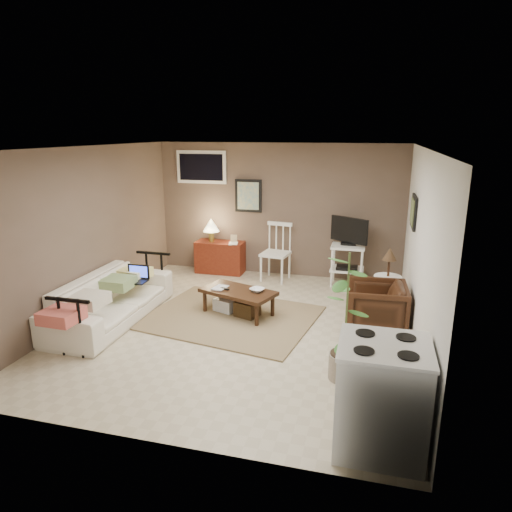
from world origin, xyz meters
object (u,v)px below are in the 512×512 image
(sofa, at_px, (111,292))
(armchair, at_px, (376,306))
(spindle_chair, at_px, (276,254))
(side_table, at_px, (388,275))
(stove, at_px, (381,397))
(red_console, at_px, (219,254))
(potted_plant, at_px, (346,313))
(coffee_table, at_px, (238,300))
(tv_stand, at_px, (348,250))

(sofa, bearing_deg, armchair, -82.16)
(armchair, bearing_deg, sofa, -85.23)
(sofa, xyz_separation_m, spindle_chair, (1.85, 2.38, 0.05))
(side_table, xyz_separation_m, stove, (-0.09, -2.89, -0.16))
(armchair, bearing_deg, spindle_chair, -140.17)
(side_table, bearing_deg, sofa, -164.05)
(red_console, relative_size, armchair, 1.35)
(side_table, distance_m, potted_plant, 1.90)
(coffee_table, bearing_deg, tv_stand, 50.42)
(red_console, height_order, potted_plant, potted_plant)
(coffee_table, bearing_deg, stove, -51.06)
(red_console, height_order, spindle_chair, red_console)
(coffee_table, bearing_deg, red_console, 116.32)
(tv_stand, relative_size, armchair, 1.56)
(red_console, distance_m, tv_stand, 2.40)
(tv_stand, bearing_deg, stove, -82.60)
(coffee_table, bearing_deg, sofa, -158.85)
(coffee_table, relative_size, red_console, 1.15)
(tv_stand, xyz_separation_m, armchair, (0.50, -1.89, -0.25))
(armchair, bearing_deg, stove, -1.80)
(coffee_table, xyz_separation_m, red_console, (-0.94, 1.89, 0.13))
(sofa, relative_size, armchair, 2.87)
(potted_plant, bearing_deg, side_table, 75.94)
(red_console, relative_size, spindle_chair, 1.01)
(tv_stand, relative_size, side_table, 1.15)
(sofa, distance_m, tv_stand, 3.92)
(red_console, relative_size, stove, 1.07)
(coffee_table, height_order, spindle_chair, spindle_chair)
(sofa, relative_size, potted_plant, 1.52)
(potted_plant, bearing_deg, coffee_table, 138.91)
(coffee_table, distance_m, red_console, 2.12)
(spindle_chair, xyz_separation_m, armchair, (1.75, -1.89, -0.10))
(red_console, relative_size, side_table, 1.00)
(side_table, bearing_deg, spindle_chair, 145.32)
(spindle_chair, height_order, potted_plant, potted_plant)
(armchair, relative_size, stove, 0.79)
(sofa, xyz_separation_m, side_table, (3.75, 1.07, 0.22))
(spindle_chair, distance_m, side_table, 2.31)
(sofa, distance_m, red_console, 2.64)
(sofa, distance_m, side_table, 3.90)
(spindle_chair, relative_size, side_table, 0.98)
(sofa, xyz_separation_m, tv_stand, (3.11, 2.39, 0.20))
(armchair, distance_m, stove, 2.32)
(sofa, height_order, armchair, sofa)
(side_table, distance_m, armchair, 0.65)
(potted_plant, bearing_deg, sofa, 166.79)
(stove, bearing_deg, coffee_table, 128.94)
(stove, bearing_deg, side_table, 88.17)
(red_console, bearing_deg, spindle_chair, -7.76)
(spindle_chair, relative_size, potted_plant, 0.71)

